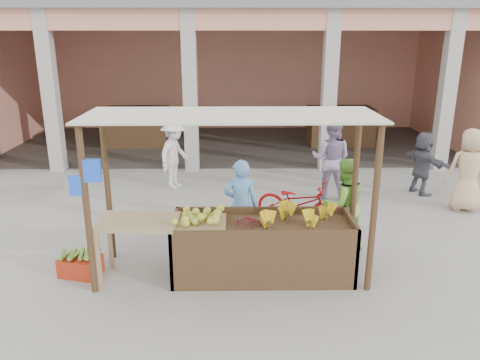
{
  "coord_description": "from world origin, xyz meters",
  "views": [
    {
      "loc": [
        0.09,
        -6.22,
        3.42
      ],
      "look_at": [
        0.19,
        1.2,
        1.1
      ],
      "focal_mm": 35.0,
      "sensor_mm": 36.0,
      "label": 1
    }
  ],
  "objects_px": {
    "fruit_stall": "(262,250)",
    "vendor_green": "(343,202)",
    "red_crate": "(81,266)",
    "motorcycle": "(298,202)",
    "side_table": "(139,230)",
    "vendor_blue": "(241,203)"
  },
  "relations": [
    {
      "from": "motorcycle",
      "to": "vendor_blue",
      "type": "bearing_deg",
      "value": 159.09
    },
    {
      "from": "red_crate",
      "to": "vendor_green",
      "type": "bearing_deg",
      "value": 26.79
    },
    {
      "from": "red_crate",
      "to": "motorcycle",
      "type": "height_order",
      "value": "motorcycle"
    },
    {
      "from": "motorcycle",
      "to": "red_crate",
      "type": "bearing_deg",
      "value": 143.52
    },
    {
      "from": "fruit_stall",
      "to": "vendor_green",
      "type": "distance_m",
      "value": 1.66
    },
    {
      "from": "fruit_stall",
      "to": "vendor_blue",
      "type": "xyz_separation_m",
      "value": [
        -0.3,
        0.86,
        0.42
      ]
    },
    {
      "from": "red_crate",
      "to": "fruit_stall",
      "type": "bearing_deg",
      "value": 14.62
    },
    {
      "from": "red_crate",
      "to": "vendor_blue",
      "type": "relative_size",
      "value": 0.34
    },
    {
      "from": "fruit_stall",
      "to": "side_table",
      "type": "xyz_separation_m",
      "value": [
        -1.77,
        -0.08,
        0.36
      ]
    },
    {
      "from": "vendor_blue",
      "to": "vendor_green",
      "type": "relative_size",
      "value": 1.0
    },
    {
      "from": "red_crate",
      "to": "motorcycle",
      "type": "distance_m",
      "value": 3.96
    },
    {
      "from": "fruit_stall",
      "to": "motorcycle",
      "type": "bearing_deg",
      "value": 67.76
    },
    {
      "from": "side_table",
      "to": "vendor_green",
      "type": "distance_m",
      "value": 3.27
    },
    {
      "from": "red_crate",
      "to": "motorcycle",
      "type": "xyz_separation_m",
      "value": [
        3.47,
        1.89,
        0.29
      ]
    },
    {
      "from": "red_crate",
      "to": "motorcycle",
      "type": "relative_size",
      "value": 0.33
    },
    {
      "from": "vendor_blue",
      "to": "motorcycle",
      "type": "distance_m",
      "value": 1.56
    },
    {
      "from": "side_table",
      "to": "motorcycle",
      "type": "height_order",
      "value": "side_table"
    },
    {
      "from": "vendor_green",
      "to": "motorcycle",
      "type": "distance_m",
      "value": 1.26
    },
    {
      "from": "side_table",
      "to": "fruit_stall",
      "type": "bearing_deg",
      "value": 5.26
    },
    {
      "from": "red_crate",
      "to": "vendor_green",
      "type": "distance_m",
      "value": 4.18
    },
    {
      "from": "red_crate",
      "to": "vendor_green",
      "type": "relative_size",
      "value": 0.34
    },
    {
      "from": "red_crate",
      "to": "vendor_green",
      "type": "height_order",
      "value": "vendor_green"
    }
  ]
}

